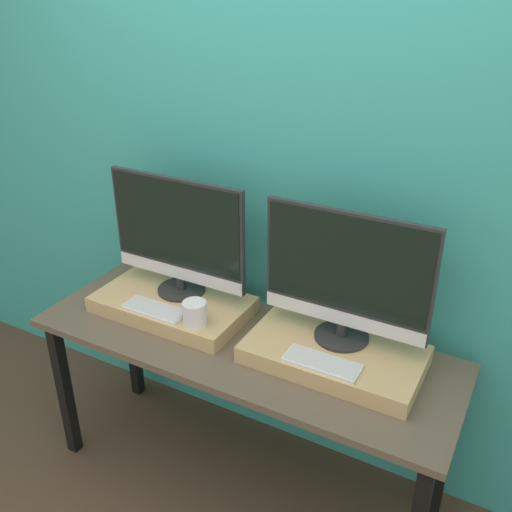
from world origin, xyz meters
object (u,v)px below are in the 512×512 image
Objects in this scene: keyboard_left at (155,309)px; monitor_left at (178,234)px; monitor_right at (346,275)px; keyboard_right at (322,363)px; mug at (195,313)px.

monitor_left is at bearing 90.00° from keyboard_left.
monitor_right is (0.74, 0.00, 0.00)m from monitor_left.
monitor_left is 2.30× the size of keyboard_right.
keyboard_left is 2.80× the size of mug.
monitor_left is 6.43× the size of mug.
monitor_right reaches higher than keyboard_right.
keyboard_right is at bearing -14.23° from monitor_left.
keyboard_right is at bearing 0.00° from mug.
monitor_left is 0.35m from mug.
keyboard_right is (0.00, -0.19, -0.26)m from monitor_right.
monitor_left is at bearing 136.87° from mug.
keyboard_left and keyboard_right have the same top height.
monitor_left is at bearing 180.00° from monitor_right.
keyboard_right is (0.54, 0.00, -0.04)m from mug.
monitor_right is 0.32m from keyboard_right.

